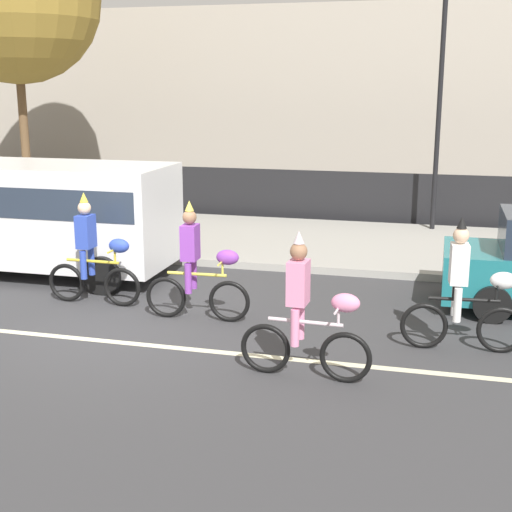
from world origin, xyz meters
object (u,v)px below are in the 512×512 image
object	(u,v)px
parade_cyclist_purple	(198,269)
parade_cyclist_pink	(307,315)
parade_cyclist_cobalt	(93,256)
street_lamp_post	(441,70)
parade_cyclist_zebra	(466,293)
parked_van_white	(48,210)

from	to	relation	value
parade_cyclist_purple	parade_cyclist_pink	xyz separation A→B (m)	(2.09, -1.85, 0.00)
parade_cyclist_cobalt	parade_cyclist_pink	distance (m)	4.63
parade_cyclist_purple	street_lamp_post	world-z (taller)	street_lamp_post
parade_cyclist_zebra	street_lamp_post	distance (m)	8.67
parade_cyclist_cobalt	parked_van_white	size ratio (longest dim) A/B	0.38
street_lamp_post	parade_cyclist_zebra	bearing A→B (deg)	-85.90
parade_cyclist_zebra	parked_van_white	xyz separation A→B (m)	(-7.79, 2.26, 0.44)
street_lamp_post	parade_cyclist_purple	bearing A→B (deg)	-114.27
parade_cyclist_zebra	parked_van_white	size ratio (longest dim) A/B	0.38
parade_cyclist_purple	parade_cyclist_zebra	world-z (taller)	same
parked_van_white	street_lamp_post	distance (m)	9.64
parade_cyclist_purple	parked_van_white	bearing A→B (deg)	152.88
parade_cyclist_zebra	street_lamp_post	xyz separation A→B (m)	(-0.58, 8.05, 3.15)
parade_cyclist_purple	parade_cyclist_pink	distance (m)	2.79
parade_cyclist_zebra	parade_cyclist_cobalt	bearing A→B (deg)	173.51
parade_cyclist_cobalt	street_lamp_post	distance (m)	9.69
parade_cyclist_purple	street_lamp_post	size ratio (longest dim) A/B	0.33
parade_cyclist_cobalt	parade_cyclist_zebra	size ratio (longest dim) A/B	1.00
parade_cyclist_pink	parked_van_white	world-z (taller)	parked_van_white
parade_cyclist_cobalt	parade_cyclist_purple	size ratio (longest dim) A/B	1.00
parked_van_white	parade_cyclist_purple	bearing A→B (deg)	-27.12
parade_cyclist_zebra	parked_van_white	bearing A→B (deg)	163.84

